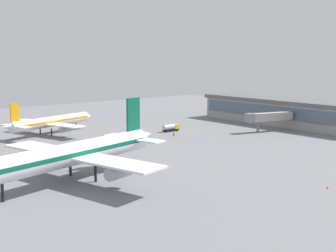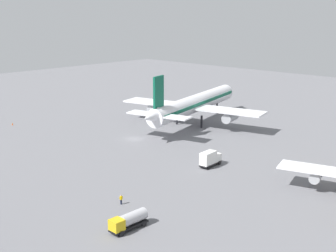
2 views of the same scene
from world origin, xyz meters
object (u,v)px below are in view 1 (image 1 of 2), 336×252
object	(u,v)px
safety_cone_near_gate	(328,187)
airplane_at_gate	(71,154)
ground_crew_worker	(174,133)
fuel_truck	(171,127)
airplane_taxiing	(50,122)
catering_truck	(110,141)

from	to	relation	value
safety_cone_near_gate	airplane_at_gate	bearing A→B (deg)	44.88
airplane_at_gate	ground_crew_worker	bearing A→B (deg)	-165.01
airplane_at_gate	fuel_truck	bearing A→B (deg)	-161.31
airplane_at_gate	fuel_truck	distance (m)	67.34
safety_cone_near_gate	airplane_taxiing	bearing A→B (deg)	8.84
catering_truck	fuel_truck	size ratio (longest dim) A/B	0.90
fuel_truck	catering_truck	bearing A→B (deg)	-162.66
airplane_taxiing	catering_truck	distance (m)	30.91
fuel_truck	ground_crew_worker	distance (m)	9.30
airplane_at_gate	safety_cone_near_gate	xyz separation A→B (m)	(-36.85, -36.70, -5.59)
airplane_taxiing	airplane_at_gate	bearing A→B (deg)	-127.11
fuel_truck	ground_crew_worker	xyz separation A→B (m)	(-7.70, 5.18, -0.54)
safety_cone_near_gate	fuel_truck	bearing A→B (deg)	-15.68
safety_cone_near_gate	catering_truck	bearing A→B (deg)	9.36
airplane_at_gate	safety_cone_near_gate	bearing A→B (deg)	121.63
fuel_truck	ground_crew_worker	bearing A→B (deg)	-122.79
airplane_at_gate	safety_cone_near_gate	distance (m)	52.31
ground_crew_worker	airplane_taxiing	bearing A→B (deg)	60.61
airplane_taxiing	fuel_truck	bearing A→B (deg)	-47.65
airplane_at_gate	fuel_truck	world-z (taller)	airplane_at_gate
airplane_at_gate	airplane_taxiing	xyz separation A→B (m)	(57.11, -22.08, -1.66)
catering_truck	safety_cone_near_gate	world-z (taller)	catering_truck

